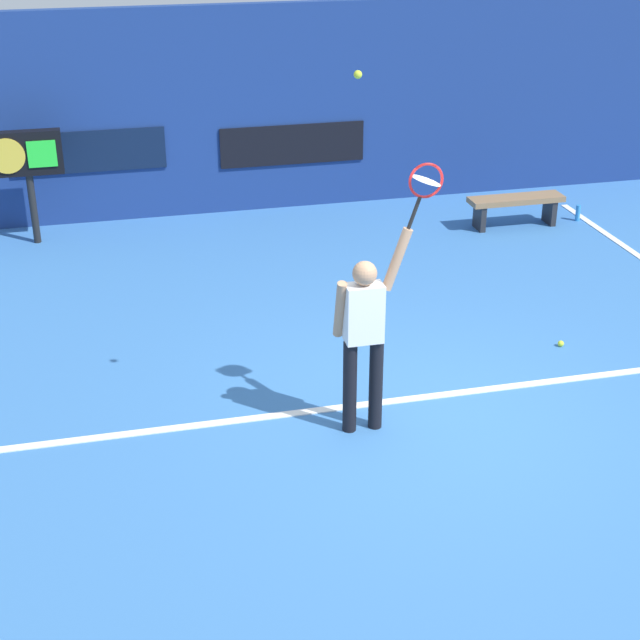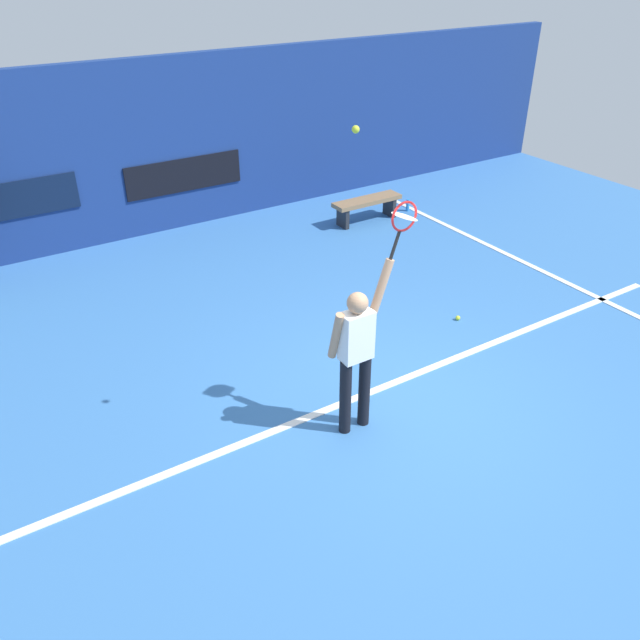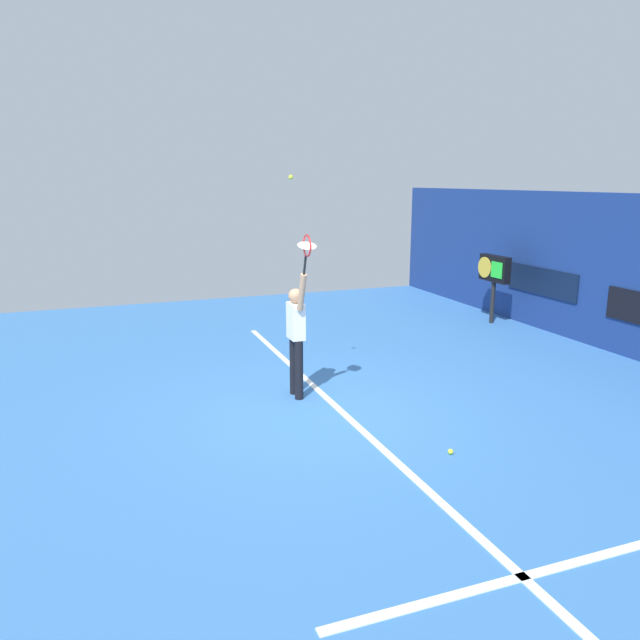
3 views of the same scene
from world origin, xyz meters
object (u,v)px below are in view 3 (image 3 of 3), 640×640
Objects in this scene: tennis_player at (296,333)px; scoreboard_clock at (494,271)px; tennis_ball at (291,177)px; spare_ball at (451,452)px; tennis_racket at (307,248)px.

tennis_player is 1.25× the size of scoreboard_clock.
tennis_ball is 0.04× the size of scoreboard_clock.
tennis_player is at bearing -156.71° from spare_ball.
tennis_racket is 3.31m from spare_ball.
tennis_racket is 6.93m from scoreboard_clock.
tennis_ball reaches higher than tennis_player.
tennis_ball is (-0.61, -0.02, 0.96)m from tennis_racket.
tennis_player is at bearing 179.52° from tennis_racket.
spare_ball is (2.59, 1.12, -0.98)m from tennis_player.
tennis_player is at bearing -62.07° from scoreboard_clock.
tennis_player is 6.58m from scoreboard_clock.
spare_ball is (2.70, 1.14, -3.27)m from tennis_ball.
tennis_ball reaches higher than scoreboard_clock.
tennis_player is at bearing 14.72° from tennis_ball.
tennis_player is 1.43m from tennis_racket.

